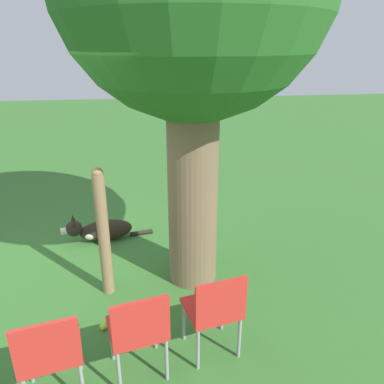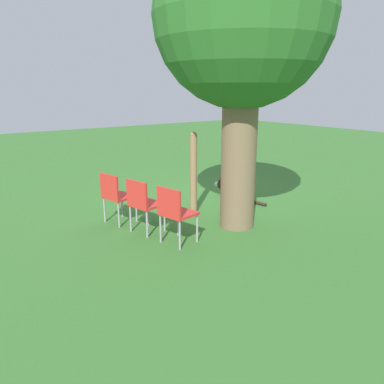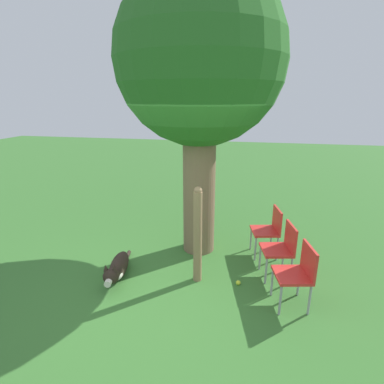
{
  "view_description": "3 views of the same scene",
  "coord_description": "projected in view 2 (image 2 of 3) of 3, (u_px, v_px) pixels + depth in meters",
  "views": [
    {
      "loc": [
        3.95,
        0.63,
        2.56
      ],
      "look_at": [
        0.24,
        1.15,
        1.06
      ],
      "focal_mm": 35.0,
      "sensor_mm": 36.0,
      "label": 1
    },
    {
      "loc": [
        4.18,
        5.32,
        2.14
      ],
      "look_at": [
        0.71,
        0.56,
        0.51
      ],
      "focal_mm": 35.0,
      "sensor_mm": 36.0,
      "label": 2
    },
    {
      "loc": [
        1.1,
        -3.59,
        2.58
      ],
      "look_at": [
        0.16,
        1.05,
        1.08
      ],
      "focal_mm": 28.0,
      "sensor_mm": 36.0,
      "label": 3
    }
  ],
  "objects": [
    {
      "name": "ground_plane",
      "position": [
        205.0,
        205.0,
        7.09
      ],
      "size": [
        30.0,
        30.0,
        0.0
      ],
      "primitive_type": "plane",
      "color": "#38702D"
    },
    {
      "name": "fence_post",
      "position": [
        194.0,
        173.0,
        6.51
      ],
      "size": [
        0.12,
        0.12,
        1.44
      ],
      "color": "#937551",
      "rests_on": "ground_plane"
    },
    {
      "name": "red_chair_2",
      "position": [
        175.0,
        211.0,
        5.22
      ],
      "size": [
        0.5,
        0.52,
        0.84
      ],
      "rotation": [
        0.0,
        0.0,
        3.35
      ],
      "color": "red",
      "rests_on": "ground_plane"
    },
    {
      "name": "dog",
      "position": [
        235.0,
        191.0,
        7.47
      ],
      "size": [
        0.38,
        1.23,
        0.42
      ],
      "rotation": [
        0.0,
        0.0,
        4.89
      ],
      "color": "#2D231C",
      "rests_on": "ground_plane"
    },
    {
      "name": "red_chair_1",
      "position": [
        143.0,
        202.0,
        5.63
      ],
      "size": [
        0.5,
        0.52,
        0.84
      ],
      "rotation": [
        0.0,
        0.0,
        3.35
      ],
      "color": "red",
      "rests_on": "ground_plane"
    },
    {
      "name": "red_chair_0",
      "position": [
        116.0,
        194.0,
        6.04
      ],
      "size": [
        0.5,
        0.52,
        0.84
      ],
      "rotation": [
        0.0,
        0.0,
        3.35
      ],
      "color": "red",
      "rests_on": "ground_plane"
    },
    {
      "name": "oak_tree",
      "position": [
        243.0,
        22.0,
        5.23
      ],
      "size": [
        2.57,
        2.57,
        4.4
      ],
      "color": "#7A6047",
      "rests_on": "ground_plane"
    },
    {
      "name": "tennis_ball",
      "position": [
        165.0,
        217.0,
        6.36
      ],
      "size": [
        0.07,
        0.07,
        0.07
      ],
      "color": "#CCE033",
      "rests_on": "ground_plane"
    }
  ]
}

